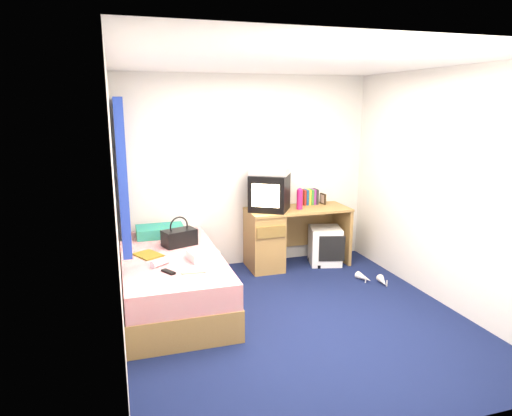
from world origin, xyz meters
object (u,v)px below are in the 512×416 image
object	(u,v)px
picture_frame	(323,199)
water_bottle	(160,262)
handbag	(179,237)
aerosol_can	(286,201)
towel	(203,255)
white_heels	(373,280)
vcr	(270,171)
storage_cube	(325,245)
desk	(277,236)
crt_tv	(269,193)
colour_swatch_fan	(194,272)
bed	(172,280)
magazine	(148,255)
remote_control	(168,272)
pillow	(160,231)
pink_water_bottle	(300,200)

from	to	relation	value
picture_frame	water_bottle	distance (m)	2.54
handbag	aerosol_can	bearing A→B (deg)	-0.65
towel	picture_frame	bearing A→B (deg)	31.53
white_heels	handbag	bearing A→B (deg)	169.46
vcr	aerosol_can	xyz separation A→B (m)	(0.22, 0.00, -0.39)
storage_cube	desk	bearing A→B (deg)	-172.11
crt_tv	colour_swatch_fan	world-z (taller)	crt_tv
storage_cube	vcr	world-z (taller)	vcr
bed	towel	distance (m)	0.49
magazine	desk	bearing A→B (deg)	23.08
remote_control	desk	bearing A→B (deg)	9.90
vcr	desk	bearing A→B (deg)	27.80
bed	desk	xyz separation A→B (m)	(1.42, 0.74, 0.14)
storage_cube	water_bottle	xyz separation A→B (m)	(-2.19, -0.96, 0.33)
crt_tv	handbag	bearing A→B (deg)	-127.19
crt_tv	vcr	size ratio (longest dim) A/B	1.31
crt_tv	picture_frame	xyz separation A→B (m)	(0.79, 0.13, -0.15)
bed	white_heels	world-z (taller)	bed
desk	remote_control	distance (m)	1.96
white_heels	picture_frame	bearing A→B (deg)	101.52
towel	white_heels	xyz separation A→B (m)	(2.02, 0.13, -0.54)
vcr	colour_swatch_fan	size ratio (longest dim) A/B	2.08
bed	handbag	size ratio (longest dim) A/B	5.03
colour_swatch_fan	pillow	bearing A→B (deg)	97.45
desk	water_bottle	world-z (taller)	desk
crt_tv	picture_frame	size ratio (longest dim) A/B	4.28
pillow	handbag	xyz separation A→B (m)	(0.16, -0.43, 0.04)
crt_tv	handbag	size ratio (longest dim) A/B	1.51
storage_cube	remote_control	xyz separation A→B (m)	(-2.14, -1.17, 0.31)
handbag	water_bottle	size ratio (longest dim) A/B	1.99
storage_cube	picture_frame	world-z (taller)	picture_frame
magazine	water_bottle	bearing A→B (deg)	-75.37
handbag	white_heels	xyz separation A→B (m)	(2.18, -0.41, -0.60)
handbag	vcr	bearing A→B (deg)	2.42
bed	colour_swatch_fan	xyz separation A→B (m)	(0.13, -0.58, 0.28)
crt_tv	magazine	world-z (taller)	crt_tv
storage_cube	remote_control	distance (m)	2.46
picture_frame	remote_control	distance (m)	2.61
storage_cube	aerosol_can	size ratio (longest dim) A/B	2.45
remote_control	bed	bearing A→B (deg)	50.62
handbag	towel	size ratio (longest dim) A/B	1.48
storage_cube	white_heels	xyz separation A→B (m)	(0.25, -0.78, -0.20)
picture_frame	remote_control	size ratio (longest dim) A/B	0.88
desk	storage_cube	size ratio (longest dim) A/B	2.68
pillow	vcr	size ratio (longest dim) A/B	1.18
pink_water_bottle	handbag	xyz separation A→B (m)	(-1.57, -0.39, -0.23)
bed	desk	size ratio (longest dim) A/B	1.54
towel	remote_control	xyz separation A→B (m)	(-0.37, -0.27, -0.03)
picture_frame	desk	bearing A→B (deg)	-176.14
pillow	colour_swatch_fan	xyz separation A→B (m)	(0.17, -1.29, -0.05)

